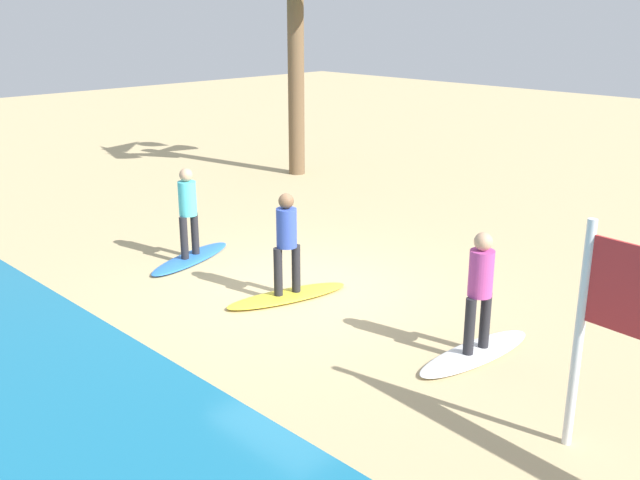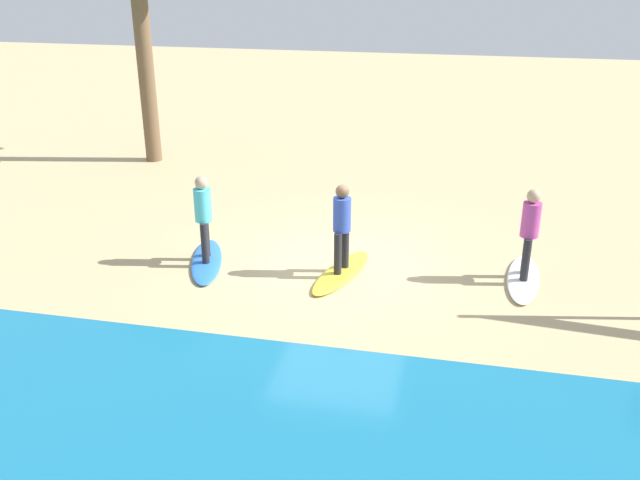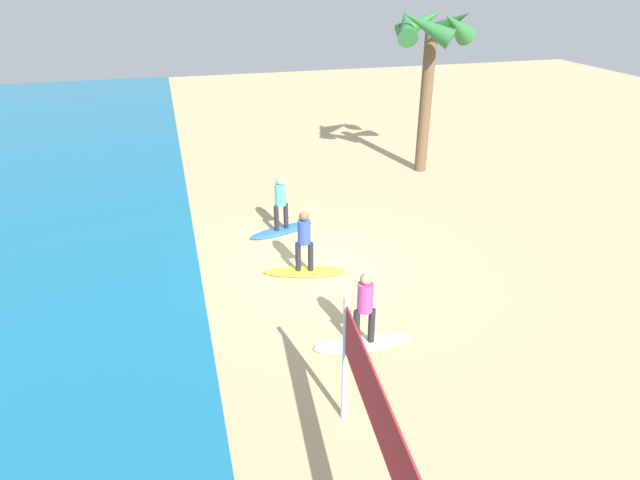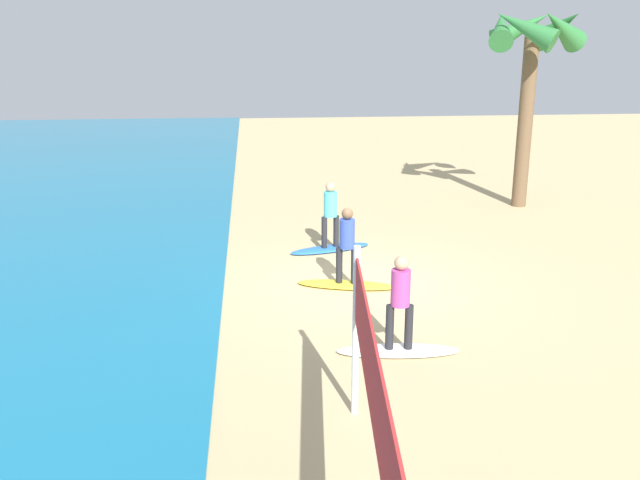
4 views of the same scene
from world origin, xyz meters
The scene contains 8 objects.
ground_plane centered at (0.00, 0.00, 0.00)m, with size 60.00×60.00×0.00m, color tan.
surfboard_white centered at (-3.36, -0.04, 0.04)m, with size 2.10×0.56×0.09m, color white.
surfer_white centered at (-3.36, -0.04, 1.04)m, with size 0.32×0.46×1.64m.
surfboard_yellow centered at (-0.10, 0.40, 0.04)m, with size 2.10×0.56×0.09m, color yellow.
surfer_yellow centered at (-0.10, 0.40, 1.04)m, with size 0.32×0.45×1.64m.
surfboard_blue centered at (2.49, 0.46, 0.04)m, with size 2.10×0.56×0.09m, color blue.
surfer_blue centered at (2.49, 0.46, 1.04)m, with size 0.32×0.44×1.64m.
palm_tree centered at (6.51, -5.90, 4.81)m, with size 2.88×3.03×6.01m.
Camera 3 is at (-12.00, 3.30, 7.05)m, focal length 30.65 mm.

